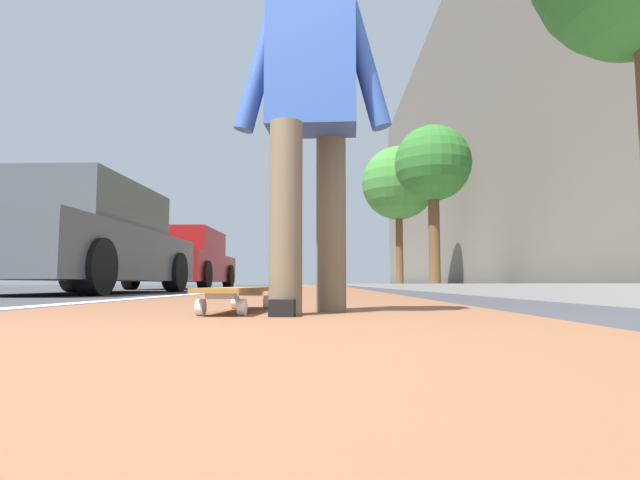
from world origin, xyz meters
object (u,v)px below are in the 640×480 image
Objects in this scene: skater_person at (311,106)px; street_tree_far at (399,184)px; parked_car_mid at (185,261)px; street_tree_mid at (433,165)px; traffic_light at (283,228)px; parked_car_near at (83,241)px; skateboard at (238,292)px.

skater_person is 0.29× the size of street_tree_far.
parked_car_mid is 7.00m from street_tree_mid.
street_tree_mid reaches higher than traffic_light.
parked_car_near is (4.53, 3.25, -0.23)m from skater_person.
traffic_light is (17.33, -1.24, 2.11)m from parked_car_near.
traffic_light reaches higher than skater_person.
skateboard is 0.92m from skater_person.
traffic_light is at bearing -7.54° from parked_car_mid.
street_tree_mid is (-10.86, -4.96, 0.49)m from traffic_light.
skater_person is at bearing 170.35° from street_tree_far.
street_tree_mid reaches higher than skateboard.
skateboard is at bearing 66.70° from skater_person.
street_tree_mid reaches higher than parked_car_near.
traffic_light is 11.95m from street_tree_mid.
parked_car_near is (4.38, 2.91, 0.61)m from skateboard.
parked_car_mid is 11.74m from traffic_light.
skater_person is 5.58m from parked_car_near.
skater_person reaches higher than skateboard.
skateboard is at bearing -146.43° from parked_car_near.
skateboard is 0.19× the size of parked_car_near.
parked_car_near is 1.00× the size of street_tree_mid.
street_tree_far reaches higher than parked_car_mid.
skateboard is 11.79m from street_tree_mid.
skateboard is 0.19× the size of parked_car_mid.
skateboard is 0.19× the size of street_tree_mid.
parked_car_mid is 0.79× the size of street_tree_far.
street_tree_mid is 6.34m from street_tree_far.
skater_person is 0.40× the size of traffic_light.
street_tree_far is at bearing -10.85° from skateboard.
parked_car_near is at bearing 33.57° from skateboard.
parked_car_near is 5.89m from parked_car_mid.
street_tree_far reaches higher than parked_car_near.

